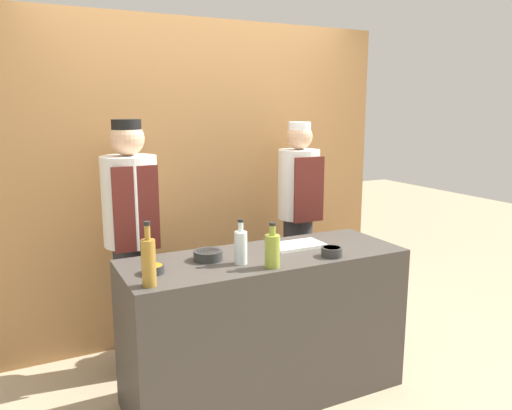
{
  "coord_description": "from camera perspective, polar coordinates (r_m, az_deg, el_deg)",
  "views": [
    {
      "loc": [
        -1.32,
        -2.52,
        1.77
      ],
      "look_at": [
        0.0,
        0.12,
        1.19
      ],
      "focal_mm": 35.0,
      "sensor_mm": 36.0,
      "label": 1
    }
  ],
  "objects": [
    {
      "name": "ground_plane",
      "position": [
        3.35,
        1.0,
        -20.7
      ],
      "size": [
        14.0,
        14.0,
        0.0
      ],
      "primitive_type": "plane",
      "color": "tan"
    },
    {
      "name": "cabinet_wall",
      "position": [
        3.89,
        -6.45,
        2.71
      ],
      "size": [
        3.03,
        0.18,
        2.4
      ],
      "color": "olive",
      "rests_on": "ground_plane"
    },
    {
      "name": "counter",
      "position": [
        3.13,
        1.03,
        -13.66
      ],
      "size": [
        1.69,
        0.61,
        0.91
      ],
      "color": "#3D3833",
      "rests_on": "ground_plane"
    },
    {
      "name": "sauce_bowl_red",
      "position": [
        2.97,
        8.64,
        -5.25
      ],
      "size": [
        0.12,
        0.12,
        0.06
      ],
      "color": "#2D2D2D",
      "rests_on": "counter"
    },
    {
      "name": "sauce_bowl_white",
      "position": [
        2.88,
        -5.5,
        -5.68
      ],
      "size": [
        0.17,
        0.17,
        0.06
      ],
      "color": "#2D2D2D",
      "rests_on": "counter"
    },
    {
      "name": "sauce_bowl_orange",
      "position": [
        2.7,
        -11.65,
        -7.14
      ],
      "size": [
        0.12,
        0.12,
        0.04
      ],
      "color": "#2D2D2D",
      "rests_on": "counter"
    },
    {
      "name": "cutting_board",
      "position": [
        3.14,
        4.69,
        -4.62
      ],
      "size": [
        0.33,
        0.19,
        0.02
      ],
      "color": "white",
      "rests_on": "counter"
    },
    {
      "name": "bottle_oil",
      "position": [
        2.72,
        1.88,
        -5.16
      ],
      "size": [
        0.08,
        0.08,
        0.25
      ],
      "color": "olive",
      "rests_on": "counter"
    },
    {
      "name": "bottle_vinegar",
      "position": [
        2.49,
        -12.18,
        -6.29
      ],
      "size": [
        0.07,
        0.07,
        0.33
      ],
      "color": "olive",
      "rests_on": "counter"
    },
    {
      "name": "bottle_clear",
      "position": [
        2.78,
        -1.75,
        -4.76
      ],
      "size": [
        0.07,
        0.07,
        0.25
      ],
      "color": "silver",
      "rests_on": "counter"
    },
    {
      "name": "chef_left",
      "position": [
        3.37,
        -13.98,
        -3.74
      ],
      "size": [
        0.36,
        0.36,
        1.69
      ],
      "color": "#28282D",
      "rests_on": "ground_plane"
    },
    {
      "name": "chef_right",
      "position": [
        3.84,
        4.84,
        -1.78
      ],
      "size": [
        0.31,
        0.31,
        1.66
      ],
      "color": "#28282D",
      "rests_on": "ground_plane"
    }
  ]
}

